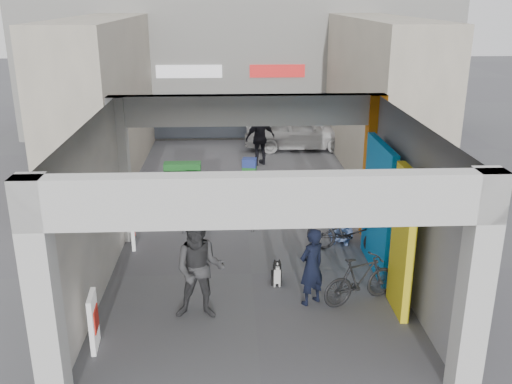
{
  "coord_description": "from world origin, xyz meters",
  "views": [
    {
      "loc": [
        -0.42,
        -10.98,
        5.66
      ],
      "look_at": [
        0.14,
        1.0,
        1.51
      ],
      "focal_mm": 40.0,
      "sensor_mm": 36.0,
      "label": 1
    }
  ],
  "objects_px": {
    "produce_stand": "(183,181)",
    "man_elderly": "(342,210)",
    "man_crates": "(260,138)",
    "bicycle_front": "(350,232)",
    "cafe_set": "(196,194)",
    "bicycle_rear": "(360,279)",
    "border_collie": "(277,274)",
    "man_back_turned": "(200,269)",
    "man_with_dog": "(312,267)",
    "white_van": "(298,131)"
  },
  "relations": [
    {
      "from": "man_with_dog",
      "to": "white_van",
      "type": "distance_m",
      "value": 11.77
    },
    {
      "from": "man_elderly",
      "to": "white_van",
      "type": "height_order",
      "value": "man_elderly"
    },
    {
      "from": "produce_stand",
      "to": "border_collie",
      "type": "height_order",
      "value": "produce_stand"
    },
    {
      "from": "produce_stand",
      "to": "man_crates",
      "type": "xyz_separation_m",
      "value": [
        2.5,
        2.86,
        0.61
      ]
    },
    {
      "from": "bicycle_front",
      "to": "white_van",
      "type": "relative_size",
      "value": 0.49
    },
    {
      "from": "bicycle_front",
      "to": "bicycle_rear",
      "type": "xyz_separation_m",
      "value": [
        -0.25,
        -2.2,
        -0.04
      ]
    },
    {
      "from": "white_van",
      "to": "man_elderly",
      "type": "bearing_deg",
      "value": -178.22
    },
    {
      "from": "produce_stand",
      "to": "bicycle_rear",
      "type": "xyz_separation_m",
      "value": [
        3.91,
        -6.75,
        0.14
      ]
    },
    {
      "from": "man_elderly",
      "to": "cafe_set",
      "type": "bearing_deg",
      "value": 159.4
    },
    {
      "from": "man_back_turned",
      "to": "bicycle_front",
      "type": "xyz_separation_m",
      "value": [
        3.3,
        2.59,
        -0.44
      ]
    },
    {
      "from": "cafe_set",
      "to": "man_elderly",
      "type": "height_order",
      "value": "man_elderly"
    },
    {
      "from": "produce_stand",
      "to": "bicycle_rear",
      "type": "height_order",
      "value": "bicycle_rear"
    },
    {
      "from": "man_elderly",
      "to": "man_with_dog",
      "type": "bearing_deg",
      "value": -93.79
    },
    {
      "from": "border_collie",
      "to": "bicycle_rear",
      "type": "height_order",
      "value": "bicycle_rear"
    },
    {
      "from": "man_with_dog",
      "to": "bicycle_front",
      "type": "distance_m",
      "value": 2.52
    },
    {
      "from": "man_crates",
      "to": "bicycle_rear",
      "type": "relative_size",
      "value": 1.18
    },
    {
      "from": "produce_stand",
      "to": "man_with_dog",
      "type": "xyz_separation_m",
      "value": [
        2.97,
        -6.74,
        0.43
      ]
    },
    {
      "from": "bicycle_rear",
      "to": "produce_stand",
      "type": "bearing_deg",
      "value": 7.44
    },
    {
      "from": "man_elderly",
      "to": "man_crates",
      "type": "relative_size",
      "value": 0.86
    },
    {
      "from": "cafe_set",
      "to": "man_crates",
      "type": "bearing_deg",
      "value": 62.49
    },
    {
      "from": "man_elderly",
      "to": "man_crates",
      "type": "xyz_separation_m",
      "value": [
        -1.58,
        6.75,
        0.13
      ]
    },
    {
      "from": "man_crates",
      "to": "white_van",
      "type": "xyz_separation_m",
      "value": [
        1.59,
        2.11,
        -0.25
      ]
    },
    {
      "from": "cafe_set",
      "to": "bicycle_rear",
      "type": "height_order",
      "value": "bicycle_rear"
    },
    {
      "from": "border_collie",
      "to": "white_van",
      "type": "height_order",
      "value": "white_van"
    },
    {
      "from": "border_collie",
      "to": "man_elderly",
      "type": "bearing_deg",
      "value": 54.37
    },
    {
      "from": "bicycle_rear",
      "to": "man_elderly",
      "type": "bearing_deg",
      "value": -26.09
    },
    {
      "from": "cafe_set",
      "to": "man_crates",
      "type": "relative_size",
      "value": 0.69
    },
    {
      "from": "man_with_dog",
      "to": "man_crates",
      "type": "bearing_deg",
      "value": -121.54
    },
    {
      "from": "man_crates",
      "to": "white_van",
      "type": "relative_size",
      "value": 0.46
    },
    {
      "from": "cafe_set",
      "to": "bicycle_front",
      "type": "distance_m",
      "value": 5.1
    },
    {
      "from": "produce_stand",
      "to": "man_elderly",
      "type": "relative_size",
      "value": 0.81
    },
    {
      "from": "cafe_set",
      "to": "man_with_dog",
      "type": "xyz_separation_m",
      "value": [
        2.5,
        -5.7,
        0.5
      ]
    },
    {
      "from": "cafe_set",
      "to": "bicycle_front",
      "type": "xyz_separation_m",
      "value": [
        3.7,
        -3.5,
        0.25
      ]
    },
    {
      "from": "man_crates",
      "to": "bicycle_front",
      "type": "bearing_deg",
      "value": 78.22
    },
    {
      "from": "man_crates",
      "to": "bicycle_rear",
      "type": "xyz_separation_m",
      "value": [
        1.41,
        -9.61,
        -0.47
      ]
    },
    {
      "from": "bicycle_front",
      "to": "bicycle_rear",
      "type": "relative_size",
      "value": 1.25
    },
    {
      "from": "produce_stand",
      "to": "white_van",
      "type": "relative_size",
      "value": 0.32
    },
    {
      "from": "border_collie",
      "to": "bicycle_front",
      "type": "height_order",
      "value": "bicycle_front"
    },
    {
      "from": "border_collie",
      "to": "man_elderly",
      "type": "relative_size",
      "value": 0.36
    },
    {
      "from": "man_back_turned",
      "to": "bicycle_front",
      "type": "bearing_deg",
      "value": 41.58
    },
    {
      "from": "bicycle_rear",
      "to": "white_van",
      "type": "height_order",
      "value": "white_van"
    },
    {
      "from": "produce_stand",
      "to": "man_back_turned",
      "type": "xyz_separation_m",
      "value": [
        0.87,
        -7.14,
        0.62
      ]
    },
    {
      "from": "bicycle_front",
      "to": "border_collie",
      "type": "bearing_deg",
      "value": 151.42
    },
    {
      "from": "border_collie",
      "to": "man_back_turned",
      "type": "bearing_deg",
      "value": -138.26
    },
    {
      "from": "bicycle_front",
      "to": "cafe_set",
      "type": "bearing_deg",
      "value": 69.63
    },
    {
      "from": "man_with_dog",
      "to": "bicycle_rear",
      "type": "relative_size",
      "value": 0.96
    },
    {
      "from": "cafe_set",
      "to": "border_collie",
      "type": "height_order",
      "value": "cafe_set"
    },
    {
      "from": "man_back_turned",
      "to": "bicycle_rear",
      "type": "bearing_deg",
      "value": 10.74
    },
    {
      "from": "man_back_turned",
      "to": "cafe_set",
      "type": "bearing_deg",
      "value": 97.22
    },
    {
      "from": "man_with_dog",
      "to": "man_crates",
      "type": "height_order",
      "value": "man_crates"
    }
  ]
}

